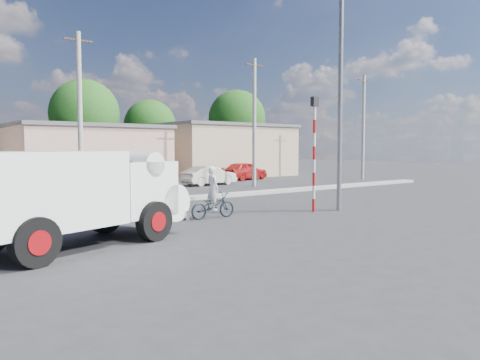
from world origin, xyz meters
TOP-DOWN VIEW (x-y plane):
  - ground_plane at (0.00, 0.00)m, footprint 120.00×120.00m
  - median at (0.00, 8.00)m, footprint 40.00×0.80m
  - truck at (-5.92, 0.80)m, footprint 6.08×3.61m
  - bicycle at (-0.80, 2.48)m, footprint 1.73×0.68m
  - cyclist at (-0.80, 2.48)m, footprint 0.39×0.57m
  - car_cream at (7.25, 14.48)m, footprint 3.88×1.63m
  - car_red at (12.21, 16.98)m, footprint 4.27×2.33m
  - traffic_pole at (3.20, 1.50)m, footprint 0.28×0.18m
  - streetlight at (4.14, 1.20)m, footprint 2.34×0.22m
  - building_row at (1.10, 22.00)m, footprint 37.80×7.30m
  - tree_row at (3.76, 28.45)m, footprint 43.62×7.43m
  - utility_poles at (3.25, 12.00)m, footprint 35.40×0.24m

SIDE VIEW (x-z plane):
  - ground_plane at x=0.00m, z-range 0.00..0.00m
  - median at x=0.00m, z-range 0.00..0.16m
  - bicycle at x=-0.80m, z-range 0.00..0.89m
  - car_cream at x=7.25m, z-range 0.00..1.25m
  - car_red at x=12.21m, z-range 0.00..1.38m
  - cyclist at x=-0.80m, z-range 0.00..1.50m
  - truck at x=-5.92m, z-range 0.13..2.50m
  - building_row at x=1.10m, z-range -0.09..4.35m
  - traffic_pole at x=3.20m, z-range 0.41..4.77m
  - utility_poles at x=3.25m, z-range 0.07..8.07m
  - streetlight at x=4.14m, z-range 0.46..9.46m
  - tree_row at x=3.76m, z-range 0.78..9.21m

